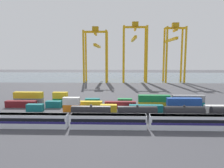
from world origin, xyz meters
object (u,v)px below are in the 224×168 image
Objects in this scene: shipping_container_9 at (54,104)px; gantry_crane_central at (135,46)px; freight_tank_row at (184,113)px; gantry_crane_east at (174,46)px; shipping_container_11 at (120,105)px; passenger_train at (108,121)px; gantry_crane_west at (96,49)px; shipping_container_12 at (154,105)px.

gantry_crane_central is at bearing 67.12° from shipping_container_9.
gantry_crane_east is (22.80, 104.49, 26.04)m from freight_tank_row.
gantry_crane_east is (31.01, -0.27, -0.78)m from gantry_crane_central.
freight_tank_row is at bearing -34.66° from shipping_container_11.
freight_tank_row is (23.82, 9.51, -0.02)m from passenger_train.
gantry_crane_west is 31.13m from gantry_crane_central.
shipping_container_12 is at bearing -70.60° from gantry_crane_west.
passenger_train is 23.83m from shipping_container_11.
freight_tank_row is 48.59m from shipping_container_9.
shipping_container_9 is 117.06m from gantry_crane_east.
passenger_train reaches higher than shipping_container_9.
shipping_container_9 is 0.13× the size of gantry_crane_east.
shipping_container_9 is at bearing 133.91° from passenger_train.
gantry_crane_west is 0.94× the size of gantry_crane_east.
freight_tank_row is at bearing 21.76° from passenger_train.
gantry_crane_west is (7.28, 90.87, 24.96)m from shipping_container_9.
freight_tank_row is 110.07m from gantry_crane_east.
shipping_container_9 is (-46.51, 14.05, -0.83)m from freight_tank_row.
gantry_crane_east is (69.30, 90.44, 26.87)m from shipping_container_9.
freight_tank_row is at bearing -62.77° from shipping_container_12.
passenger_train is at bearing -158.24° from freight_tank_row.
passenger_train is 32.72m from shipping_container_9.
passenger_train is at bearing -46.09° from shipping_container_9.
shipping_container_11 is at bearing 81.55° from passenger_train.
gantry_crane_central is (-0.99, 90.71, 27.65)m from shipping_container_12.
gantry_crane_east is (46.62, 114.00, 26.03)m from passenger_train.
gantry_crane_central reaches higher than freight_tank_row.
shipping_container_11 is at bearing 0.00° from shipping_container_9.
gantry_crane_central reaches higher than shipping_container_12.
gantry_crane_west is at bearing 110.50° from freight_tank_row.
gantry_crane_central is at bearing 90.62° from shipping_container_12.
shipping_container_12 is 99.01m from gantry_crane_east.
gantry_crane_east is (62.02, -0.44, 1.91)m from gantry_crane_west.
freight_tank_row is at bearing -69.50° from gantry_crane_west.
shipping_container_12 is at bearing 54.85° from passenger_train.
passenger_train is at bearing -112.24° from gantry_crane_east.
passenger_train is 1.50× the size of gantry_crane_west.
shipping_container_11 is at bearing 180.00° from shipping_container_12.
shipping_container_11 is 13.09m from shipping_container_12.
gantry_crane_central is (15.61, 114.27, 26.80)m from passenger_train.
passenger_train is at bearing -82.33° from gantry_crane_west.
gantry_crane_central is (-8.22, 104.76, 26.82)m from freight_tank_row.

